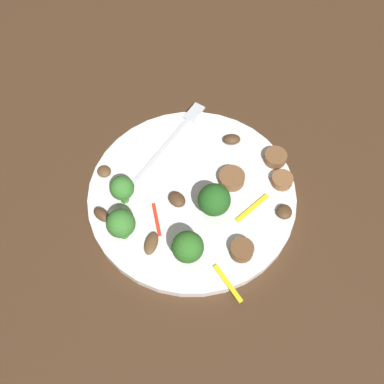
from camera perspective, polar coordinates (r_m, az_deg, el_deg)
name	(u,v)px	position (r m, az deg, el deg)	size (l,w,h in m)	color
ground_plane	(192,197)	(0.61, 0.00, -0.64)	(1.40, 1.40, 0.00)	#422B19
plate	(192,194)	(0.60, 0.00, -0.33)	(0.28, 0.28, 0.01)	white
fork	(172,138)	(0.64, -2.59, 6.97)	(0.18, 0.03, 0.00)	silver
broccoli_floret_0	(188,247)	(0.52, -0.55, -7.18)	(0.04, 0.04, 0.06)	#347525
broccoli_floret_1	(214,200)	(0.55, 2.90, -1.07)	(0.04, 0.04, 0.05)	#296420
broccoli_floret_2	(122,189)	(0.57, -9.07, 0.44)	(0.03, 0.03, 0.05)	#408630
broccoli_floret_3	(121,224)	(0.54, -9.21, -4.11)	(0.04, 0.04, 0.05)	#408630
sausage_slice_0	(275,157)	(0.63, 10.77, 4.43)	(0.03, 0.03, 0.01)	brown
sausage_slice_1	(282,180)	(0.61, 11.62, 1.51)	(0.03, 0.03, 0.01)	brown
sausage_slice_2	(242,250)	(0.55, 6.47, -7.49)	(0.03, 0.03, 0.02)	brown
sausage_slice_3	(232,178)	(0.60, 5.16, 1.78)	(0.04, 0.04, 0.01)	brown
mushroom_0	(102,215)	(0.58, -11.66, -2.89)	(0.03, 0.01, 0.01)	#4C331E
mushroom_1	(151,243)	(0.56, -5.31, -6.65)	(0.03, 0.02, 0.01)	brown
mushroom_2	(284,212)	(0.59, 11.88, -2.52)	(0.02, 0.02, 0.01)	#4C331E
mushroom_3	(177,199)	(0.58, -1.97, -0.96)	(0.03, 0.02, 0.01)	#4C331E
mushroom_4	(104,171)	(0.62, -11.35, 2.65)	(0.02, 0.02, 0.01)	brown
mushroom_5	(232,139)	(0.64, 5.19, 6.82)	(0.02, 0.02, 0.01)	#4C331E
pepper_strip_0	(228,283)	(0.54, 4.68, -11.76)	(0.05, 0.01, 0.00)	yellow
pepper_strip_1	(252,208)	(0.59, 7.83, -2.07)	(0.06, 0.01, 0.00)	yellow
pepper_strip_3	(157,220)	(0.57, -4.62, -3.59)	(0.05, 0.00, 0.00)	red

